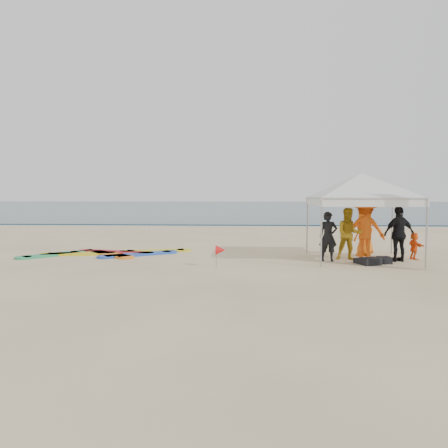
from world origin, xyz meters
The scene contains 13 objects.
ground centered at (0.00, 0.00, 0.00)m, with size 120.00×120.00×0.00m, color beige.
ocean centered at (0.00, 60.00, 0.04)m, with size 160.00×84.00×0.08m, color #0C2633.
shoreline_foam centered at (0.00, 18.20, 0.00)m, with size 160.00×1.20×0.01m, color silver.
person_black_a centered at (3.01, 3.01, 0.79)m, with size 0.57×0.38×1.57m, color black.
person_yellow centered at (3.72, 3.28, 0.84)m, with size 0.82×0.64×1.69m, color #C0901B.
person_orange_a centered at (4.34, 3.70, 0.97)m, with size 1.26×0.72×1.95m, color #FF6216.
person_black_b centered at (5.22, 3.05, 0.88)m, with size 1.03×0.43×1.75m, color black.
person_orange_b centered at (4.49, 4.30, 0.82)m, with size 0.81×0.52×1.65m, color orange.
person_seated centered at (5.90, 3.56, 0.44)m, with size 0.82×0.26×0.88m, color #FF5C16.
canopy_tent centered at (4.10, 3.38, 2.79)m, with size 4.25×4.25×3.20m.
marker_pennant centered at (-0.34, 1.72, 0.49)m, with size 0.28×0.28×0.64m.
gear_pile centered at (4.30, 2.51, 0.10)m, with size 1.15×0.84×0.22m.
surfboard_spread centered at (-4.38, 4.16, 0.03)m, with size 5.27×2.60×0.07m.
Camera 1 is at (0.42, -10.89, 2.14)m, focal length 35.00 mm.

